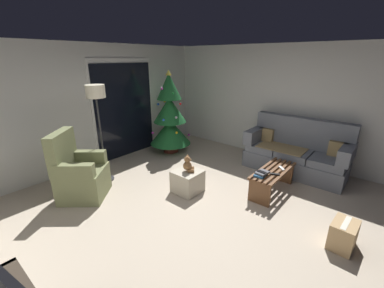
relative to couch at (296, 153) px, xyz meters
name	(u,v)px	position (x,y,z in m)	size (l,w,h in m)	color
ground_plane	(210,214)	(-2.32, 0.42, -0.40)	(7.00, 7.00, 0.00)	#B2A38E
wall_back	(93,106)	(-2.32, 3.48, 0.85)	(5.72, 0.12, 2.50)	beige
wall_right	(290,105)	(0.54, 0.42, 0.85)	(0.12, 6.00, 2.50)	beige
patio_door_frame	(125,109)	(-1.61, 3.41, 0.70)	(1.60, 0.02, 2.20)	silver
patio_door_glass	(125,111)	(-1.61, 3.39, 0.65)	(1.50, 0.02, 2.10)	black
couch	(296,153)	(0.00, 0.00, 0.00)	(0.79, 1.94, 1.08)	slate
coffee_table	(273,177)	(-1.09, 0.01, -0.12)	(1.10, 0.40, 0.42)	brown
remote_black	(275,174)	(-1.26, -0.08, 0.03)	(0.04, 0.16, 0.02)	black
remote_white	(282,168)	(-0.97, -0.08, 0.03)	(0.04, 0.16, 0.02)	silver
book_stack	(261,174)	(-1.42, 0.07, 0.05)	(0.26, 0.20, 0.06)	#285684
cell_phone	(262,172)	(-1.43, 0.07, 0.09)	(0.07, 0.14, 0.01)	black
christmas_tree	(170,117)	(-0.85, 2.72, 0.47)	(0.98, 0.98, 1.96)	#4C1E19
armchair	(79,174)	(-3.29, 2.38, 0.00)	(0.97, 0.97, 1.13)	olive
floor_lamp	(97,101)	(-2.71, 2.60, 1.11)	(0.32, 0.32, 1.78)	#2D2D30
ottoman	(188,181)	(-2.03, 1.13, -0.21)	(0.44, 0.44, 0.39)	#B2A893
teddy_bear_chestnut	(188,165)	(-2.03, 1.12, 0.11)	(0.21, 0.22, 0.29)	brown
cardboard_box_taped_mid_floor	(343,235)	(-1.79, -1.20, -0.23)	(0.39, 0.28, 0.35)	tan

